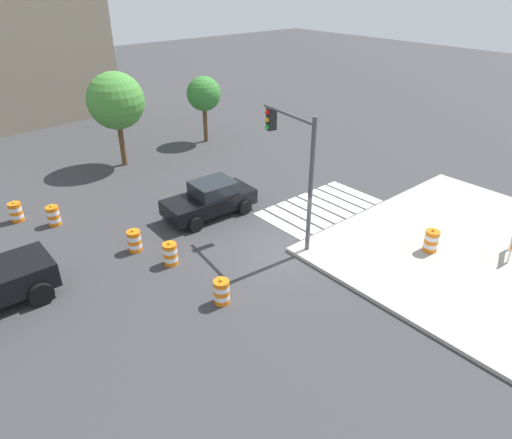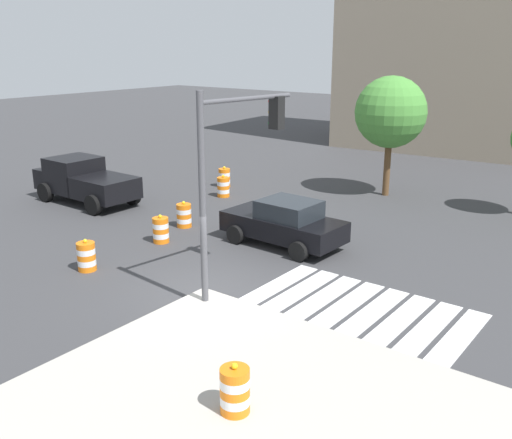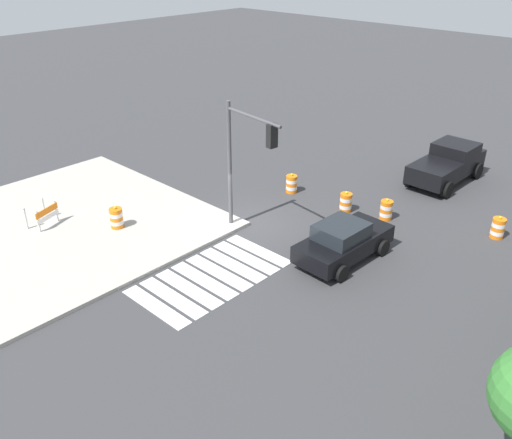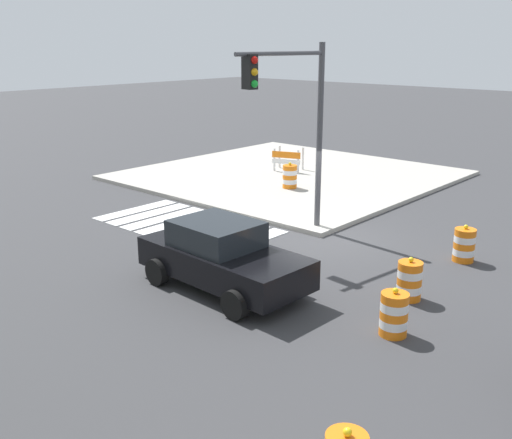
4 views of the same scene
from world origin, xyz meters
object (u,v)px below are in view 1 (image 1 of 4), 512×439
Objects in this scene: traffic_light_pole at (294,154)px; traffic_barrel_crosswalk_end at (53,216)px; street_tree_streetside_mid at (204,94)px; traffic_barrel_near_corner at (222,292)px; traffic_barrel_median_near at (16,212)px; traffic_barrel_far_curb at (170,254)px; traffic_barrel_on_sidewalk at (431,241)px; traffic_barrel_median_far at (135,241)px; street_tree_streetside_near at (116,101)px; sports_car at (210,199)px.

traffic_barrel_crosswalk_end is at bearing 132.20° from traffic_light_pole.
traffic_barrel_near_corner is at bearing -123.16° from street_tree_streetside_mid.
traffic_barrel_median_near is (-1.18, 1.48, 0.00)m from traffic_barrel_crosswalk_end.
traffic_barrel_on_sidewalk is (8.41, -6.19, 0.15)m from traffic_barrel_far_curb.
traffic_barrel_near_corner is at bearing -162.74° from traffic_light_pole.
traffic_barrel_median_far is 1.89m from traffic_barrel_far_curb.
traffic_barrel_median_far is 0.19× the size of traffic_light_pole.
traffic_barrel_crosswalk_end is at bearing -140.57° from street_tree_streetside_near.
street_tree_streetside_mid reaches higher than traffic_barrel_on_sidewalk.
street_tree_streetside_mid is (10.20, 9.52, 2.70)m from traffic_barrel_median_far.
traffic_barrel_median_far is at bearing -68.17° from traffic_barrel_crosswalk_end.
traffic_light_pole is at bearing -19.96° from traffic_barrel_far_curb.
traffic_barrel_median_near is at bearing -154.78° from street_tree_streetside_near.
street_tree_streetside_mid is (4.77, 13.07, -0.76)m from traffic_light_pole.
traffic_light_pole reaches higher than street_tree_streetside_near.
traffic_light_pole reaches higher than traffic_barrel_near_corner.
traffic_barrel_near_corner is 1.00× the size of traffic_barrel_median_near.
sports_car is 1.02× the size of street_tree_streetside_mid.
traffic_barrel_far_curb is at bearing -71.34° from traffic_barrel_median_far.
sports_car is 5.30m from traffic_light_pole.
traffic_light_pole reaches higher than traffic_barrel_median_near.
traffic_barrel_median_near is at bearing 130.81° from traffic_barrel_on_sidewalk.
traffic_light_pole is (4.83, -1.75, 3.46)m from traffic_barrel_far_curb.
sports_car is at bearing -88.66° from street_tree_streetside_near.
traffic_barrel_near_corner is at bearing -88.34° from traffic_barrel_far_curb.
sports_car reaches higher than traffic_barrel_median_far.
street_tree_streetside_near is at bearing 76.77° from traffic_barrel_near_corner.
sports_car is at bearing -123.75° from street_tree_streetside_mid.
traffic_barrel_far_curb is 15.08m from street_tree_streetside_mid.
traffic_barrel_on_sidewalk is at bearing -60.81° from sports_car.
traffic_light_pole is (-3.58, 4.44, 3.31)m from traffic_barrel_on_sidewalk.
traffic_barrel_near_corner is 0.24× the size of street_tree_streetside_mid.
street_tree_streetside_mid reaches higher than traffic_barrel_far_curb.
traffic_barrel_far_curb is 0.19× the size of traffic_light_pole.
traffic_barrel_far_curb is at bearing 160.04° from traffic_light_pole.
traffic_light_pole is at bearing -73.74° from sports_car.
traffic_barrel_on_sidewalk is 0.19× the size of street_tree_streetside_near.
traffic_light_pole is (7.19, -7.93, 3.46)m from traffic_barrel_crosswalk_end.
street_tree_streetside_mid reaches higher than traffic_barrel_median_near.
traffic_barrel_near_corner is 0.19× the size of traffic_light_pole.
traffic_barrel_median_near is 8.39m from street_tree_streetside_near.
traffic_barrel_far_curb is at bearing 91.66° from traffic_barrel_near_corner.
traffic_barrel_near_corner is at bearing -82.07° from traffic_barrel_median_far.
traffic_barrel_crosswalk_end is 6.61m from traffic_barrel_far_curb.
traffic_light_pole is (4.73, 1.47, 3.46)m from traffic_barrel_near_corner.
street_tree_streetside_near reaches higher than traffic_barrel_on_sidewalk.
traffic_barrel_on_sidewalk reaches higher than traffic_barrel_near_corner.
street_tree_streetside_mid reaches higher than traffic_barrel_median_far.
traffic_barrel_near_corner is 1.00× the size of traffic_barrel_crosswalk_end.
traffic_barrel_on_sidewalk is 0.19× the size of traffic_light_pole.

